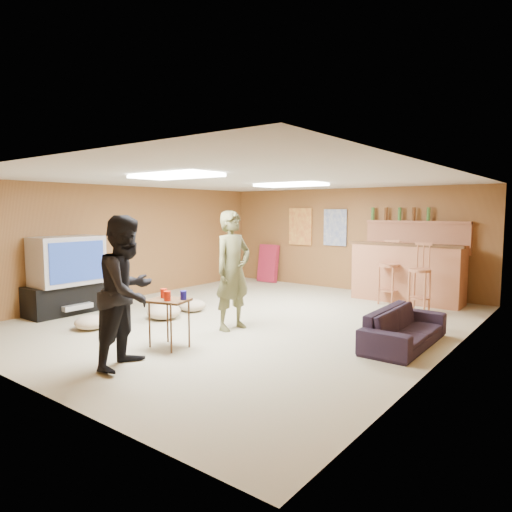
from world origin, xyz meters
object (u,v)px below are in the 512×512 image
Objects in this scene: person_black at (127,292)px; sofa at (405,328)px; tv_body at (67,260)px; bar_counter at (407,273)px; tray_table at (169,323)px; person_olive at (233,270)px.

person_black is 3.46m from sofa.
tv_body is 0.55× the size of bar_counter.
bar_counter is 4.91m from tray_table.
tv_body is 1.78× the size of tray_table.
sofa is 3.00m from tray_table.
person_black is at bearing -77.93° from tray_table.
tv_body is 0.64× the size of person_olive.
person_olive is 1.03× the size of person_black.
tray_table is at bearing 128.43° from sofa.
bar_counter reaches higher than sofa.
person_olive is 1.08× the size of sofa.
tv_body is at bearing 107.23° from sofa.
person_olive is 2.79× the size of tray_table.
person_black reaches higher than bar_counter.
person_black is 0.92m from tray_table.
person_olive is at bearing 87.44° from tray_table.
bar_counter is at bearing -30.18° from person_black.
tv_body is at bearing 174.73° from tray_table.
sofa is at bearing -65.82° from person_olive.
person_black is 1.05× the size of sofa.
person_black is (-1.23, -5.44, 0.29)m from bar_counter.
tv_body reaches higher than bar_counter.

